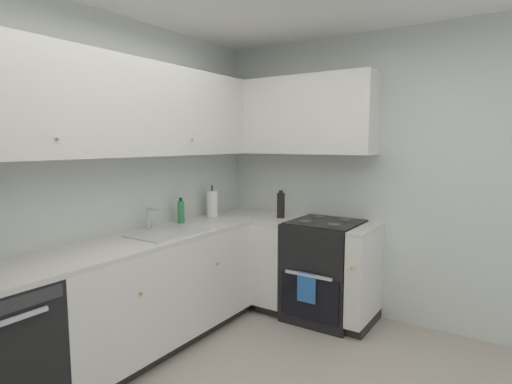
# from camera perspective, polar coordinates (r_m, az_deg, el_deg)

# --- Properties ---
(wall_back) EXTENTS (3.97, 0.05, 2.59)m
(wall_back) POSITION_cam_1_polar(r_m,az_deg,el_deg) (3.28, -23.36, 0.64)
(wall_back) COLOR silver
(wall_back) RESTS_ON ground_plane
(wall_right) EXTENTS (0.05, 3.24, 2.59)m
(wall_right) POSITION_cam_1_polar(r_m,az_deg,el_deg) (3.93, 16.45, 1.84)
(wall_right) COLOR silver
(wall_right) RESTS_ON ground_plane
(lower_cabinets_back) EXTENTS (1.84, 0.62, 0.86)m
(lower_cabinets_back) POSITION_cam_1_polar(r_m,az_deg,el_deg) (3.47, -13.76, -13.30)
(lower_cabinets_back) COLOR silver
(lower_cabinets_back) RESTS_ON ground_plane
(countertop_back) EXTENTS (3.05, 0.60, 0.03)m
(countertop_back) POSITION_cam_1_polar(r_m,az_deg,el_deg) (3.34, -13.97, -6.14)
(countertop_back) COLOR beige
(countertop_back) RESTS_ON lower_cabinets_back
(lower_cabinets_right) EXTENTS (0.62, 1.05, 0.86)m
(lower_cabinets_right) POSITION_cam_1_polar(r_m,az_deg,el_deg) (3.99, 7.07, -10.48)
(lower_cabinets_right) COLOR silver
(lower_cabinets_right) RESTS_ON ground_plane
(countertop_right) EXTENTS (0.60, 1.05, 0.03)m
(countertop_right) POSITION_cam_1_polar(r_m,az_deg,el_deg) (3.88, 7.15, -4.21)
(countertop_right) COLOR beige
(countertop_right) RESTS_ON lower_cabinets_right
(oven_range) EXTENTS (0.68, 0.62, 1.05)m
(oven_range) POSITION_cam_1_polar(r_m,az_deg,el_deg) (3.93, 9.45, -10.47)
(oven_range) COLOR black
(oven_range) RESTS_ON ground_plane
(upper_cabinets_back) EXTENTS (2.73, 0.34, 0.72)m
(upper_cabinets_back) POSITION_cam_1_polar(r_m,az_deg,el_deg) (3.27, -18.26, 10.93)
(upper_cabinets_back) COLOR silver
(upper_cabinets_right) EXTENTS (0.32, 1.59, 0.72)m
(upper_cabinets_right) POSITION_cam_1_polar(r_m,az_deg,el_deg) (4.05, 5.17, 10.37)
(upper_cabinets_right) COLOR silver
(sink) EXTENTS (0.59, 0.40, 0.10)m
(sink) POSITION_cam_1_polar(r_m,az_deg,el_deg) (3.41, -12.02, -6.22)
(sink) COLOR #B7B7BC
(sink) RESTS_ON countertop_back
(faucet) EXTENTS (0.07, 0.16, 0.19)m
(faucet) POSITION_cam_1_polar(r_m,az_deg,el_deg) (3.53, -14.38, -3.27)
(faucet) COLOR silver
(faucet) RESTS_ON countertop_back
(soap_bottle) EXTENTS (0.06, 0.06, 0.23)m
(soap_bottle) POSITION_cam_1_polar(r_m,az_deg,el_deg) (3.79, -10.29, -2.68)
(soap_bottle) COLOR #338C4C
(soap_bottle) RESTS_ON countertop_back
(paper_towel_roll) EXTENTS (0.11, 0.11, 0.31)m
(paper_towel_roll) POSITION_cam_1_polar(r_m,az_deg,el_deg) (4.08, -6.04, -1.57)
(paper_towel_roll) COLOR white
(paper_towel_roll) RESTS_ON countertop_back
(oil_bottle) EXTENTS (0.08, 0.08, 0.26)m
(oil_bottle) POSITION_cam_1_polar(r_m,az_deg,el_deg) (3.99, 3.44, -1.80)
(oil_bottle) COLOR black
(oil_bottle) RESTS_ON countertop_right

